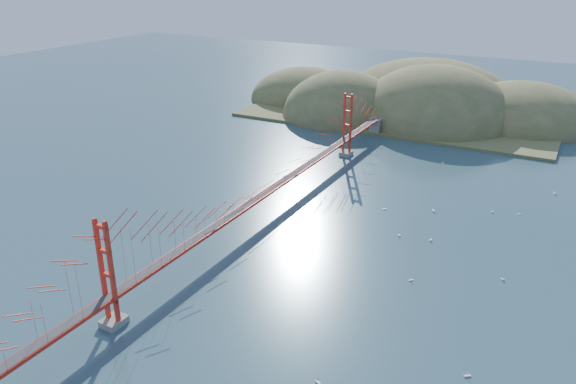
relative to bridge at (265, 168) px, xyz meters
The scene contains 15 objects.
ground 7.01m from the bridge, 90.00° to the right, with size 320.00×320.00×0.00m, color #305260.
bridge is the anchor object (origin of this frame).
far_headlands 68.73m from the bridge, 88.14° to the left, with size 84.00×58.00×25.00m.
sailboat_4 33.69m from the bridge, 29.26° to the left, with size 0.56×0.57×0.64m.
sailboat_0 24.43m from the bridge, ahead, with size 0.45×0.55×0.64m.
sailboat_1 33.93m from the bridge, ahead, with size 0.56×0.56×0.60m.
sailboat_3 18.82m from the bridge, 33.37° to the left, with size 0.62×0.61×0.70m.
sailboat_12 38.54m from the bridge, 62.99° to the left, with size 0.50×0.43×0.58m.
sailboat_16 25.49m from the bridge, 30.72° to the left, with size 0.66×0.66×0.70m.
sailboat_14 26.09m from the bridge, 18.07° to the right, with size 0.60×0.60×0.63m.
sailboat_15 46.26m from the bridge, 37.80° to the left, with size 0.53×0.62×0.71m.
sailboat_13 39.78m from the bridge, 32.50° to the right, with size 0.67×0.67×0.71m.
sailboat_7 37.22m from the bridge, 27.91° to the left, with size 0.51×0.46×0.57m.
sailboat_2 36.17m from the bridge, 52.20° to the right, with size 0.61×0.61×0.68m.
sailboat_extra_0 20.51m from the bridge, ahead, with size 0.56×0.56×0.60m.
Camera 1 is at (37.80, -63.14, 34.13)m, focal length 35.00 mm.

